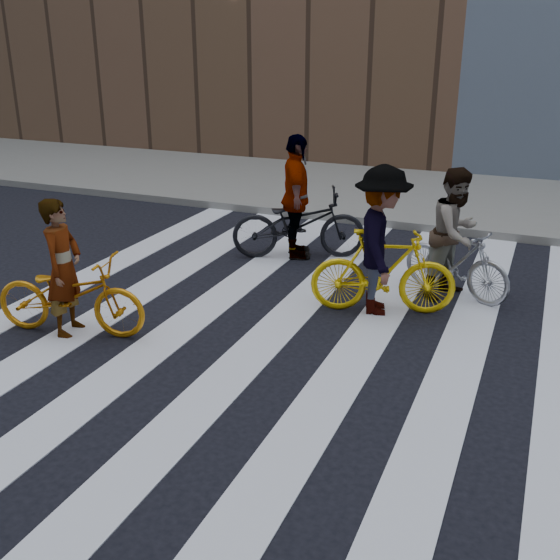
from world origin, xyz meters
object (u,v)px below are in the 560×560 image
Objects in this scene: bike_yellow_left at (70,295)px; rider_left at (63,268)px; bike_silver_mid at (456,261)px; bike_dark_rear at (299,224)px; bike_yellow_right at (383,272)px; rider_right at (381,241)px; rider_rear at (296,197)px; rider_mid at (455,233)px.

rider_left is at bearing 78.13° from bike_yellow_left.
bike_dark_rear is (-2.58, 0.71, 0.06)m from bike_silver_mid.
bike_yellow_right is 0.96× the size of rider_right.
bike_silver_mid is at bearing -129.05° from rider_rear.
rider_rear reaches higher than rider_right.
rider_left is 3.88m from rider_right.
bike_yellow_left is at bearing 134.24° from bike_dark_rear.
bike_silver_mid is 0.89× the size of bike_yellow_right.
rider_rear is (1.43, 3.72, 0.49)m from bike_yellow_left.
rider_mid is (4.01, 3.01, 0.40)m from bike_yellow_left.
bike_silver_mid is 0.99× the size of rider_left.
rider_right is at bearing -69.73° from rider_left.
bike_silver_mid is 1.34m from rider_right.
rider_mid is at bearing -64.95° from bike_yellow_left.
rider_right is 0.97× the size of rider_rear.
bike_silver_mid is (4.06, 3.01, 0.00)m from bike_yellow_left.
bike_dark_rear is at bearing 30.24° from rider_right.
bike_yellow_right is at bearing 165.50° from bike_silver_mid.
rider_right is 2.45m from rider_rear.
bike_yellow_left is at bearing 151.39° from bike_silver_mid.
bike_dark_rear is 1.11× the size of rider_right.
bike_dark_rear is at bearing 31.05° from bike_yellow_right.
rider_mid is at bearing -129.33° from rider_rear.
rider_left is at bearing 151.39° from rider_mid.
rider_right is at bearing 163.74° from bike_silver_mid.
bike_yellow_right is 2.45m from bike_dark_rear.
bike_yellow_left is 5.03m from rider_mid.
bike_dark_rear is 4.03m from rider_left.
rider_right is at bearing -156.64° from rider_rear.
bike_silver_mid is at bearing -57.42° from rider_right.
rider_rear reaches higher than rider_mid.
rider_left is (-1.53, -3.72, 0.27)m from bike_dark_rear.
bike_yellow_left is 1.13× the size of rider_left.
bike_silver_mid is 0.84× the size of rider_rear.
rider_right is at bearing -69.33° from bike_yellow_left.
bike_yellow_right is 0.94× the size of rider_rear.
rider_rear is (-2.58, 0.71, 0.10)m from rider_mid.
rider_left reaches higher than bike_yellow_left.
bike_yellow_left is at bearing 105.79° from bike_yellow_right.
bike_yellow_right is 0.87× the size of bike_dark_rear.
bike_dark_rear reaches higher than bike_yellow_right.
rider_right reaches higher than bike_dark_rear.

